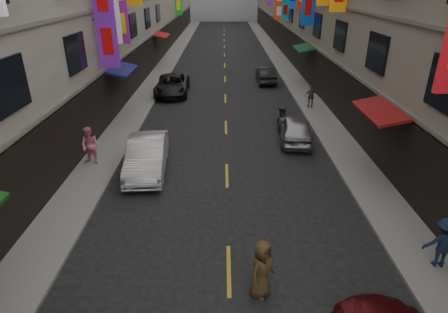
{
  "coord_description": "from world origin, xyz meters",
  "views": [
    {
      "loc": [
        -0.16,
        3.35,
        7.79
      ],
      "look_at": [
        -0.15,
        10.7,
        4.34
      ],
      "focal_mm": 30.0,
      "sensor_mm": 36.0,
      "label": 1
    }
  ],
  "objects_px": {
    "pedestrian_crossing": "(262,269)",
    "car_left_far": "(172,85)",
    "car_right_far": "(266,75)",
    "scooter_far_right": "(282,116)",
    "car_right_mid": "(295,129)",
    "pedestrian_rfar": "(311,96)",
    "pedestrian_lfar": "(90,146)",
    "car_left_mid": "(147,156)",
    "pedestrian_rnear": "(443,243)"
  },
  "relations": [
    {
      "from": "pedestrian_crossing",
      "to": "car_left_far",
      "type": "bearing_deg",
      "value": 54.21
    },
    {
      "from": "car_right_far",
      "to": "scooter_far_right",
      "type": "bearing_deg",
      "value": 88.79
    },
    {
      "from": "car_right_mid",
      "to": "scooter_far_right",
      "type": "bearing_deg",
      "value": -79.75
    },
    {
      "from": "scooter_far_right",
      "to": "pedestrian_rfar",
      "type": "distance_m",
      "value": 3.53
    },
    {
      "from": "pedestrian_lfar",
      "to": "pedestrian_rfar",
      "type": "distance_m",
      "value": 14.62
    },
    {
      "from": "car_right_far",
      "to": "pedestrian_crossing",
      "type": "distance_m",
      "value": 23.88
    },
    {
      "from": "car_left_far",
      "to": "pedestrian_lfar",
      "type": "distance_m",
      "value": 12.39
    },
    {
      "from": "car_left_far",
      "to": "pedestrian_rfar",
      "type": "height_order",
      "value": "pedestrian_rfar"
    },
    {
      "from": "scooter_far_right",
      "to": "car_left_far",
      "type": "relative_size",
      "value": 0.34
    },
    {
      "from": "car_left_far",
      "to": "pedestrian_rfar",
      "type": "distance_m",
      "value": 10.37
    },
    {
      "from": "pedestrian_lfar",
      "to": "pedestrian_rfar",
      "type": "bearing_deg",
      "value": 50.43
    },
    {
      "from": "car_left_far",
      "to": "pedestrian_crossing",
      "type": "bearing_deg",
      "value": -77.93
    },
    {
      "from": "car_left_mid",
      "to": "pedestrian_crossing",
      "type": "bearing_deg",
      "value": -63.37
    },
    {
      "from": "pedestrian_rnear",
      "to": "car_right_mid",
      "type": "bearing_deg",
      "value": -69.4
    },
    {
      "from": "car_left_far",
      "to": "car_right_far",
      "type": "relative_size",
      "value": 1.27
    },
    {
      "from": "car_left_far",
      "to": "pedestrian_crossing",
      "type": "relative_size",
      "value": 2.96
    },
    {
      "from": "car_left_mid",
      "to": "pedestrian_lfar",
      "type": "distance_m",
      "value": 2.74
    },
    {
      "from": "pedestrian_lfar",
      "to": "pedestrian_rfar",
      "type": "height_order",
      "value": "pedestrian_lfar"
    },
    {
      "from": "car_left_mid",
      "to": "car_right_mid",
      "type": "distance_m",
      "value": 8.04
    },
    {
      "from": "pedestrian_lfar",
      "to": "car_right_mid",
      "type": "bearing_deg",
      "value": 31.79
    },
    {
      "from": "car_left_far",
      "to": "pedestrian_rnear",
      "type": "xyz_separation_m",
      "value": [
        10.22,
        -19.1,
        0.21
      ]
    },
    {
      "from": "car_right_far",
      "to": "pedestrian_lfar",
      "type": "distance_m",
      "value": 18.53
    },
    {
      "from": "car_left_mid",
      "to": "car_right_mid",
      "type": "relative_size",
      "value": 1.13
    },
    {
      "from": "car_right_mid",
      "to": "pedestrian_crossing",
      "type": "bearing_deg",
      "value": 80.24
    },
    {
      "from": "car_right_mid",
      "to": "pedestrian_crossing",
      "type": "relative_size",
      "value": 2.34
    },
    {
      "from": "scooter_far_right",
      "to": "car_right_mid",
      "type": "bearing_deg",
      "value": 113.84
    },
    {
      "from": "car_right_mid",
      "to": "car_right_far",
      "type": "xyz_separation_m",
      "value": [
        -0.21,
        12.81,
        -0.02
      ]
    },
    {
      "from": "car_left_far",
      "to": "pedestrian_lfar",
      "type": "bearing_deg",
      "value": -101.89
    },
    {
      "from": "car_right_mid",
      "to": "pedestrian_lfar",
      "type": "xyz_separation_m",
      "value": [
        -9.89,
        -2.98,
        0.31
      ]
    },
    {
      "from": "car_left_far",
      "to": "car_right_far",
      "type": "distance_m",
      "value": 8.28
    },
    {
      "from": "pedestrian_rnear",
      "to": "pedestrian_crossing",
      "type": "relative_size",
      "value": 0.93
    },
    {
      "from": "car_right_far",
      "to": "pedestrian_crossing",
      "type": "xyz_separation_m",
      "value": [
        -2.59,
        -23.74,
        0.2
      ]
    },
    {
      "from": "car_right_mid",
      "to": "pedestrian_crossing",
      "type": "xyz_separation_m",
      "value": [
        -2.8,
        -10.92,
        0.18
      ]
    },
    {
      "from": "car_right_far",
      "to": "pedestrian_crossing",
      "type": "height_order",
      "value": "pedestrian_crossing"
    },
    {
      "from": "car_left_far",
      "to": "pedestrian_crossing",
      "type": "xyz_separation_m",
      "value": [
        4.86,
        -20.12,
        0.15
      ]
    },
    {
      "from": "car_right_mid",
      "to": "pedestrian_crossing",
      "type": "distance_m",
      "value": 11.28
    },
    {
      "from": "car_right_far",
      "to": "car_right_mid",
      "type": "bearing_deg",
      "value": 90.13
    },
    {
      "from": "car_left_mid",
      "to": "pedestrian_rnear",
      "type": "xyz_separation_m",
      "value": [
        9.78,
        -6.37,
        0.17
      ]
    },
    {
      "from": "car_left_mid",
      "to": "car_right_mid",
      "type": "xyz_separation_m",
      "value": [
        7.22,
        3.53,
        -0.07
      ]
    },
    {
      "from": "car_right_far",
      "to": "pedestrian_rfar",
      "type": "bearing_deg",
      "value": 106.11
    },
    {
      "from": "pedestrian_lfar",
      "to": "pedestrian_crossing",
      "type": "height_order",
      "value": "pedestrian_lfar"
    },
    {
      "from": "pedestrian_crossing",
      "to": "pedestrian_rfar",
      "type": "bearing_deg",
      "value": 24.27
    },
    {
      "from": "car_left_mid",
      "to": "pedestrian_rfar",
      "type": "xyz_separation_m",
      "value": [
        9.24,
        9.01,
        0.14
      ]
    },
    {
      "from": "car_left_mid",
      "to": "car_right_far",
      "type": "relative_size",
      "value": 1.13
    },
    {
      "from": "car_right_far",
      "to": "car_left_mid",
      "type": "bearing_deg",
      "value": 65.96
    },
    {
      "from": "car_left_far",
      "to": "car_right_mid",
      "type": "xyz_separation_m",
      "value": [
        7.66,
        -9.2,
        -0.02
      ]
    },
    {
      "from": "car_left_mid",
      "to": "pedestrian_lfar",
      "type": "bearing_deg",
      "value": 164.28
    },
    {
      "from": "scooter_far_right",
      "to": "pedestrian_lfar",
      "type": "height_order",
      "value": "pedestrian_lfar"
    },
    {
      "from": "pedestrian_lfar",
      "to": "pedestrian_rnear",
      "type": "distance_m",
      "value": 14.24
    },
    {
      "from": "car_right_mid",
      "to": "pedestrian_rnear",
      "type": "xyz_separation_m",
      "value": [
        2.56,
        -9.9,
        0.23
      ]
    }
  ]
}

